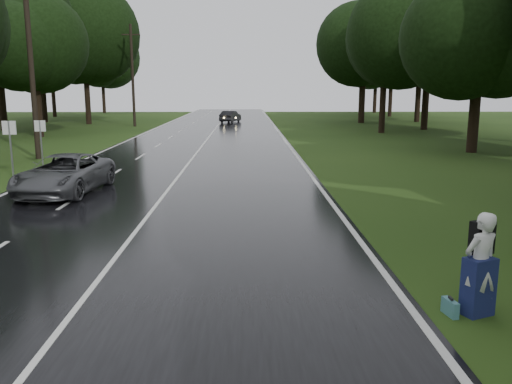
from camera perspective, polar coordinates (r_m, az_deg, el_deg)
ground at (r=10.60m, az=-17.49°, el=-10.29°), size 160.00×160.00×0.00m
road at (r=29.84m, az=-6.76°, el=3.81°), size 12.00×140.00×0.04m
lane_center at (r=29.84m, az=-6.76°, el=3.86°), size 0.12×140.00×0.01m
grey_car at (r=20.33m, az=-20.08°, el=1.85°), size 2.74×5.21×1.40m
far_car at (r=60.42m, az=-2.79°, el=8.19°), size 2.45×4.19×1.31m
hitchhiker at (r=9.67m, az=23.13°, el=-7.55°), size 0.77×0.75×1.79m
suitcase at (r=9.68m, az=20.32°, el=-11.69°), size 0.19×0.40×0.28m
utility_pole_mid at (r=31.35m, az=-22.53°, el=3.36°), size 1.80×0.28×9.71m
utility_pole_far at (r=55.73m, az=-13.02°, el=6.96°), size 1.80×0.28×10.10m
road_sign_a at (r=25.20m, az=-24.83°, el=1.47°), size 0.59×0.10×2.44m
road_sign_b at (r=28.31m, az=-22.11°, el=2.64°), size 0.54×0.10×2.26m
tree_left_e at (r=45.83m, az=-22.40°, el=5.56°), size 8.36×8.36×13.06m
tree_left_f at (r=60.83m, az=-17.67°, el=7.05°), size 10.65×10.65×16.63m
tree_right_d at (r=34.54m, az=22.32°, el=4.01°), size 7.63×7.63×11.92m
tree_right_e at (r=47.57m, az=13.44°, el=6.27°), size 9.22×9.22×14.41m
tree_right_f at (r=61.27m, az=11.32°, el=7.38°), size 9.81×9.81×15.32m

